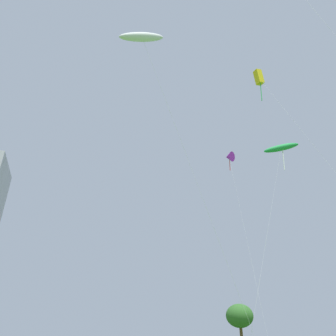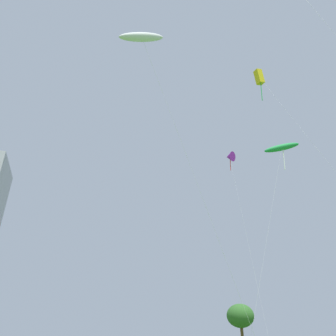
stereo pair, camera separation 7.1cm
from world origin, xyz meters
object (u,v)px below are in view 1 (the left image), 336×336
at_px(kite_flying_2, 259,78).
at_px(kite_flying_7, 281,148).
at_px(park_tree_0, 240,316).
at_px(kite_flying_3, 142,37).
at_px(kite_flying_5, 229,157).

distance_m(kite_flying_2, kite_flying_7, 11.60).
bearing_deg(park_tree_0, kite_flying_2, -101.96).
height_order(kite_flying_2, kite_flying_7, kite_flying_2).
xyz_separation_m(kite_flying_3, kite_flying_7, (18.42, 7.03, -1.41)).
bearing_deg(park_tree_0, kite_flying_3, -133.13).
relative_size(kite_flying_3, kite_flying_7, 1.08).
xyz_separation_m(kite_flying_3, park_tree_0, (21.36, 22.80, -17.09)).
distance_m(kite_flying_7, park_tree_0, 22.43).
distance_m(kite_flying_2, kite_flying_5, 15.59).
bearing_deg(kite_flying_5, park_tree_0, -167.15).
height_order(kite_flying_3, kite_flying_7, kite_flying_3).
xyz_separation_m(kite_flying_2, kite_flying_3, (-18.30, -8.33, -10.11)).
bearing_deg(kite_flying_7, park_tree_0, 79.43).
relative_size(kite_flying_3, kite_flying_5, 0.77).
relative_size(kite_flying_2, park_tree_0, 4.97).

